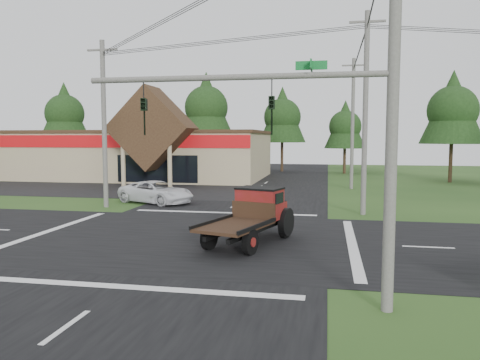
# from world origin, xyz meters

# --- Properties ---
(ground) EXTENTS (120.00, 120.00, 0.00)m
(ground) POSITION_xyz_m (0.00, 0.00, 0.00)
(ground) COLOR #234117
(ground) RESTS_ON ground
(road_ns) EXTENTS (12.00, 120.00, 0.02)m
(road_ns) POSITION_xyz_m (0.00, 0.00, 0.01)
(road_ns) COLOR black
(road_ns) RESTS_ON ground
(road_ew) EXTENTS (120.00, 12.00, 0.02)m
(road_ew) POSITION_xyz_m (0.00, 0.00, 0.01)
(road_ew) COLOR black
(road_ew) RESTS_ON ground
(parking_apron) EXTENTS (28.00, 14.00, 0.02)m
(parking_apron) POSITION_xyz_m (-14.00, 19.00, 0.01)
(parking_apron) COLOR black
(parking_apron) RESTS_ON ground
(cvs_building) EXTENTS (30.40, 18.20, 9.19)m
(cvs_building) POSITION_xyz_m (-15.70, 29.57, 2.78)
(cvs_building) COLOR tan
(cvs_building) RESTS_ON ground
(traffic_signal_mast) EXTENTS (8.12, 0.24, 7.00)m
(traffic_signal_mast) POSITION_xyz_m (5.82, -7.50, 4.43)
(traffic_signal_mast) COLOR #595651
(traffic_signal_mast) RESTS_ON ground
(utility_pole_nr) EXTENTS (2.00, 0.30, 11.00)m
(utility_pole_nr) POSITION_xyz_m (7.50, -7.50, 5.64)
(utility_pole_nr) COLOR #595651
(utility_pole_nr) RESTS_ON ground
(utility_pole_nw) EXTENTS (2.00, 0.30, 10.50)m
(utility_pole_nw) POSITION_xyz_m (-8.00, 8.00, 5.39)
(utility_pole_nw) COLOR #595651
(utility_pole_nw) RESTS_ON ground
(utility_pole_ne) EXTENTS (2.00, 0.30, 11.50)m
(utility_pole_ne) POSITION_xyz_m (8.00, 8.00, 5.89)
(utility_pole_ne) COLOR #595651
(utility_pole_ne) RESTS_ON ground
(utility_pole_n) EXTENTS (2.00, 0.30, 11.20)m
(utility_pole_n) POSITION_xyz_m (8.00, 22.00, 5.74)
(utility_pole_n) COLOR #595651
(utility_pole_n) RESTS_ON ground
(tree_row_a) EXTENTS (6.72, 6.72, 12.12)m
(tree_row_a) POSITION_xyz_m (-30.00, 40.00, 8.05)
(tree_row_a) COLOR #332316
(tree_row_a) RESTS_ON ground
(tree_row_b) EXTENTS (5.60, 5.60, 10.10)m
(tree_row_b) POSITION_xyz_m (-20.00, 42.00, 6.70)
(tree_row_b) COLOR #332316
(tree_row_b) RESTS_ON ground
(tree_row_c) EXTENTS (7.28, 7.28, 13.13)m
(tree_row_c) POSITION_xyz_m (-10.00, 41.00, 8.72)
(tree_row_c) COLOR #332316
(tree_row_c) RESTS_ON ground
(tree_row_d) EXTENTS (6.16, 6.16, 11.11)m
(tree_row_d) POSITION_xyz_m (0.00, 42.00, 7.38)
(tree_row_d) COLOR #332316
(tree_row_d) RESTS_ON ground
(tree_row_e) EXTENTS (5.04, 5.04, 9.09)m
(tree_row_e) POSITION_xyz_m (8.00, 40.00, 6.03)
(tree_row_e) COLOR #332316
(tree_row_e) RESTS_ON ground
(tree_side_ne) EXTENTS (6.16, 6.16, 11.11)m
(tree_side_ne) POSITION_xyz_m (18.00, 30.00, 7.38)
(tree_side_ne) COLOR #332316
(tree_side_ne) RESTS_ON ground
(antique_flatbed_truck) EXTENTS (3.67, 5.93, 2.32)m
(antique_flatbed_truck) POSITION_xyz_m (2.73, -0.70, 1.16)
(antique_flatbed_truck) COLOR #60190D
(antique_flatbed_truck) RESTS_ON ground
(white_pickup) EXTENTS (5.98, 4.48, 1.51)m
(white_pickup) POSITION_xyz_m (-5.49, 10.33, 0.76)
(white_pickup) COLOR silver
(white_pickup) RESTS_ON ground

